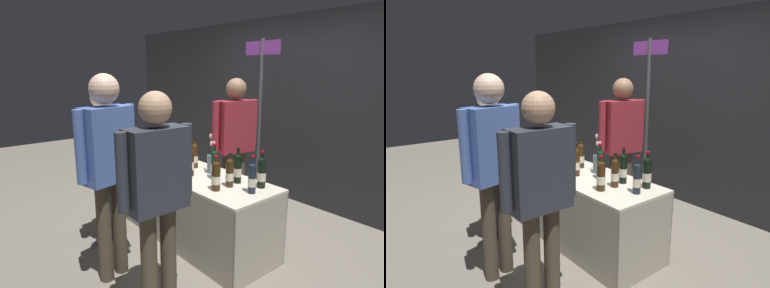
{
  "view_description": "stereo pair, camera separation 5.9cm",
  "coord_description": "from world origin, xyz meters",
  "views": [
    {
      "loc": [
        2.55,
        -2.07,
        1.79
      ],
      "look_at": [
        0.0,
        0.0,
        1.04
      ],
      "focal_mm": 30.95,
      "sensor_mm": 36.0,
      "label": 1
    },
    {
      "loc": [
        2.59,
        -2.03,
        1.79
      ],
      "look_at": [
        0.0,
        0.0,
        1.04
      ],
      "focal_mm": 30.95,
      "sensor_mm": 36.0,
      "label": 2
    }
  ],
  "objects": [
    {
      "name": "display_bottle_3",
      "position": [
        -0.82,
        -0.06,
        0.89
      ],
      "size": [
        0.07,
        0.07,
        0.34
      ],
      "color": "black",
      "rests_on": "tasting_table"
    },
    {
      "name": "flower_vase",
      "position": [
        0.15,
        0.15,
        0.85
      ],
      "size": [
        0.11,
        0.11,
        0.41
      ],
      "color": "slate",
      "rests_on": "tasting_table"
    },
    {
      "name": "back_partition",
      "position": [
        0.0,
        1.81,
        1.24
      ],
      "size": [
        7.42,
        0.12,
        2.47
      ],
      "primitive_type": "cube",
      "color": "#2D2D33",
      "rests_on": "ground_plane"
    },
    {
      "name": "taster_foreground_right",
      "position": [
        -0.49,
        -0.73,
        0.98
      ],
      "size": [
        0.27,
        0.57,
        1.63
      ],
      "rotation": [
        0.0,
        0.0,
        1.71
      ],
      "color": "#2D3347",
      "rests_on": "ground_plane"
    },
    {
      "name": "display_bottle_6",
      "position": [
        0.54,
        -0.17,
        0.88
      ],
      "size": [
        0.08,
        0.08,
        0.32
      ],
      "color": "#38230F",
      "rests_on": "tasting_table"
    },
    {
      "name": "taster_foreground_centre",
      "position": [
        0.09,
        -0.96,
        1.06
      ],
      "size": [
        0.3,
        0.57,
        1.76
      ],
      "rotation": [
        0.0,
        0.0,
        1.8
      ],
      "color": "#4C4233",
      "rests_on": "ground_plane"
    },
    {
      "name": "display_bottle_8",
      "position": [
        0.55,
        -0.01,
        0.88
      ],
      "size": [
        0.07,
        0.07,
        0.32
      ],
      "color": "#38230F",
      "rests_on": "tasting_table"
    },
    {
      "name": "ground_plane",
      "position": [
        0.0,
        0.0,
        0.0
      ],
      "size": [
        12.0,
        12.0,
        0.0
      ],
      "primitive_type": "plane",
      "color": "gray"
    },
    {
      "name": "display_bottle_1",
      "position": [
        -0.54,
        0.12,
        0.89
      ],
      "size": [
        0.07,
        0.07,
        0.35
      ],
      "color": "black",
      "rests_on": "tasting_table"
    },
    {
      "name": "display_bottle_4",
      "position": [
        0.75,
        0.2,
        0.88
      ],
      "size": [
        0.08,
        0.08,
        0.34
      ],
      "color": "black",
      "rests_on": "tasting_table"
    },
    {
      "name": "display_bottle_0",
      "position": [
        0.3,
        0.04,
        0.89
      ],
      "size": [
        0.07,
        0.07,
        0.35
      ],
      "color": "black",
      "rests_on": "tasting_table"
    },
    {
      "name": "tasting_table",
      "position": [
        0.0,
        0.0,
        0.51
      ],
      "size": [
        1.89,
        0.68,
        0.74
      ],
      "color": "beige",
      "rests_on": "ground_plane"
    },
    {
      "name": "display_bottle_7",
      "position": [
        0.78,
        0.03,
        0.88
      ],
      "size": [
        0.07,
        0.07,
        0.34
      ],
      "color": "#192333",
      "rests_on": "tasting_table"
    },
    {
      "name": "vendor_presenter",
      "position": [
        -0.05,
        0.68,
        1.02
      ],
      "size": [
        0.28,
        0.61,
        1.69
      ],
      "rotation": [
        0.0,
        0.0,
        -1.74
      ],
      "color": "#4C4233",
      "rests_on": "ground_plane"
    },
    {
      "name": "booth_signpost",
      "position": [
        -0.1,
        1.16,
        1.3
      ],
      "size": [
        0.51,
        0.04,
        2.14
      ],
      "color": "#47474C",
      "rests_on": "ground_plane"
    },
    {
      "name": "featured_wine_bottle",
      "position": [
        0.08,
        -0.08,
        0.88
      ],
      "size": [
        0.07,
        0.07,
        0.33
      ],
      "color": "#38230F",
      "rests_on": "tasting_table"
    },
    {
      "name": "wine_glass_mid",
      "position": [
        0.14,
        -0.18,
        0.83
      ],
      "size": [
        0.08,
        0.08,
        0.13
      ],
      "color": "silver",
      "rests_on": "tasting_table"
    },
    {
      "name": "wine_glass_near_vendor",
      "position": [
        -0.25,
        -0.02,
        0.82
      ],
      "size": [
        0.08,
        0.08,
        0.11
      ],
      "color": "silver",
      "rests_on": "tasting_table"
    },
    {
      "name": "display_bottle_2",
      "position": [
        -0.11,
        0.12,
        0.88
      ],
      "size": [
        0.08,
        0.08,
        0.33
      ],
      "color": "#38230F",
      "rests_on": "tasting_table"
    },
    {
      "name": "taster_foreground_left",
      "position": [
        0.72,
        -0.89,
        0.99
      ],
      "size": [
        0.23,
        0.6,
        1.65
      ],
      "rotation": [
        0.0,
        0.0,
        1.56
      ],
      "color": "#4C4233",
      "rests_on": "ground_plane"
    },
    {
      "name": "display_bottle_5",
      "position": [
        0.52,
        0.13,
        0.88
      ],
      "size": [
        0.07,
        0.07,
        0.34
      ],
      "color": "black",
      "rests_on": "tasting_table"
    }
  ]
}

